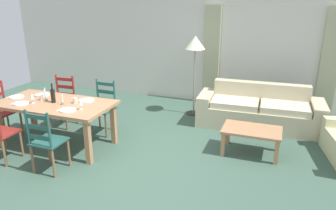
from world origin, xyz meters
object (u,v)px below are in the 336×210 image
(standing_lamp, at_px, (195,47))
(coffee_cup_secondary, at_px, (42,97))
(dining_chair_near_right, at_px, (46,141))
(wine_glass_near_right, at_px, (81,103))
(dining_chair_far_right, at_px, (103,107))
(wine_bottle, at_px, (53,95))
(couch, at_px, (259,111))
(coffee_table, at_px, (252,133))
(dining_chair_head_west, at_px, (2,110))
(dining_table, at_px, (55,107))
(wine_glass_far_left, at_px, (44,92))
(coffee_cup_primary, at_px, (75,101))
(dining_chair_far_left, at_px, (63,101))
(wine_glass_near_left, at_px, (32,97))

(standing_lamp, bearing_deg, coffee_cup_secondary, -133.03)
(dining_chair_near_right, bearing_deg, wine_glass_near_right, 74.84)
(dining_chair_near_right, xyz_separation_m, dining_chair_far_right, (0.00, 1.51, 0.00))
(wine_bottle, distance_m, couch, 3.74)
(dining_chair_far_right, height_order, coffee_table, dining_chair_far_right)
(wine_glass_near_right, bearing_deg, dining_chair_head_west, 175.82)
(dining_table, bearing_deg, wine_glass_far_left, 154.96)
(wine_bottle, relative_size, coffee_cup_secondary, 3.51)
(dining_chair_head_west, xyz_separation_m, coffee_cup_primary, (1.50, 0.10, 0.32))
(dining_chair_far_left, height_order, wine_glass_near_right, dining_chair_far_left)
(wine_glass_near_right, bearing_deg, wine_glass_near_left, -179.21)
(dining_table, bearing_deg, dining_chair_far_right, 59.32)
(coffee_table, bearing_deg, standing_lamp, 133.70)
(standing_lamp, bearing_deg, dining_chair_head_west, -142.85)
(coffee_cup_primary, bearing_deg, couch, 34.92)
(wine_bottle, height_order, couch, wine_bottle)
(coffee_table, bearing_deg, wine_glass_near_right, -159.40)
(wine_glass_near_right, xyz_separation_m, coffee_cup_secondary, (-0.88, 0.17, -0.07))
(dining_chair_far_right, xyz_separation_m, wine_bottle, (-0.45, -0.74, 0.39))
(coffee_table, bearing_deg, wine_glass_far_left, -169.24)
(dining_table, xyz_separation_m, dining_chair_far_left, (-0.45, 0.77, -0.19))
(wine_glass_near_left, xyz_separation_m, coffee_cup_secondary, (0.03, 0.18, -0.07))
(dining_chair_head_west, bearing_deg, wine_bottle, 0.58)
(coffee_cup_primary, bearing_deg, wine_glass_near_right, -40.46)
(coffee_table, bearing_deg, coffee_cup_primary, -165.62)
(wine_glass_far_left, height_order, coffee_cup_primary, wine_glass_far_left)
(dining_table, xyz_separation_m, wine_bottle, (-0.01, -0.00, 0.20))
(wine_glass_near_left, bearing_deg, coffee_cup_secondary, 81.61)
(wine_glass_near_right, distance_m, couch, 3.33)
(dining_chair_head_west, distance_m, couch, 4.71)
(standing_lamp, bearing_deg, couch, -7.80)
(coffee_cup_primary, distance_m, coffee_cup_secondary, 0.62)
(dining_chair_near_right, distance_m, coffee_table, 3.07)
(dining_chair_far_left, height_order, dining_chair_far_right, same)
(dining_chair_head_west, bearing_deg, coffee_cup_secondary, 2.72)
(wine_glass_near_left, bearing_deg, dining_chair_far_left, 99.36)
(coffee_cup_secondary, height_order, coffee_table, coffee_cup_secondary)
(coffee_cup_secondary, xyz_separation_m, standing_lamp, (2.01, 2.16, 0.62))
(wine_glass_near_left, bearing_deg, coffee_table, 15.57)
(wine_glass_near_left, height_order, coffee_cup_primary, wine_glass_near_left)
(wine_glass_near_right, relative_size, wine_glass_far_left, 1.00)
(dining_chair_head_west, bearing_deg, wine_glass_near_right, -4.18)
(dining_chair_far_right, distance_m, wine_glass_far_left, 1.03)
(dining_chair_far_right, bearing_deg, couch, 25.44)
(coffee_cup_secondary, bearing_deg, dining_chair_far_left, 103.64)
(dining_chair_near_right, bearing_deg, wine_glass_near_left, 140.16)
(dining_chair_far_left, xyz_separation_m, wine_glass_far_left, (0.14, -0.62, 0.38))
(wine_glass_near_right, bearing_deg, coffee_cup_primary, 139.54)
(dining_chair_far_right, distance_m, couch, 2.94)
(wine_glass_near_right, bearing_deg, coffee_cup_secondary, 168.97)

